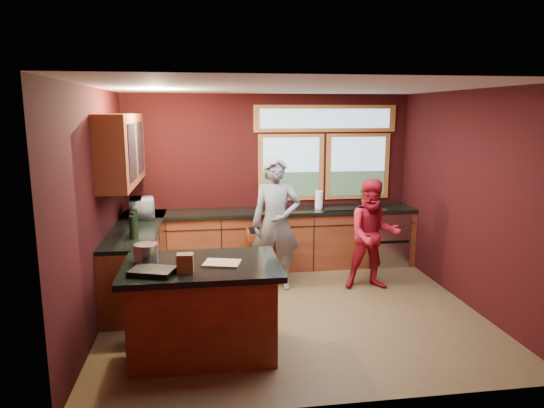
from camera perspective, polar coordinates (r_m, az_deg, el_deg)
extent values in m
plane|color=brown|center=(6.17, 2.32, -12.34)|extent=(4.50, 4.50, 0.00)
cube|color=black|center=(7.73, -0.32, 2.81)|extent=(4.50, 0.02, 2.70)
cube|color=black|center=(3.88, 7.89, -5.42)|extent=(4.50, 0.02, 2.70)
cube|color=black|center=(5.81, -19.97, -0.54)|extent=(0.02, 4.00, 2.70)
cube|color=black|center=(6.57, 22.08, 0.58)|extent=(0.02, 4.00, 2.70)
cube|color=silver|center=(5.68, 2.53, 13.55)|extent=(4.50, 4.00, 0.02)
cube|color=#7F9FB1|center=(7.74, 2.27, 4.31)|extent=(1.06, 0.02, 1.06)
cube|color=#7F9FB1|center=(8.01, 10.05, 4.37)|extent=(1.06, 0.02, 1.06)
cube|color=#B06E33|center=(7.81, 6.34, 9.97)|extent=(2.30, 0.02, 0.42)
cube|color=#572314|center=(6.52, -17.28, 6.14)|extent=(0.36, 1.80, 0.90)
cube|color=#572314|center=(7.62, 0.00, -4.30)|extent=(4.50, 0.60, 0.88)
cube|color=black|center=(7.50, 0.01, -0.89)|extent=(4.50, 0.64, 0.05)
cube|color=#B7B7BC|center=(8.07, 13.16, -3.84)|extent=(0.60, 0.58, 0.85)
cube|color=black|center=(7.70, 8.17, -0.69)|extent=(0.66, 0.46, 0.05)
cube|color=#572314|center=(6.79, -15.55, -6.62)|extent=(0.60, 2.30, 0.88)
cube|color=black|center=(6.66, -15.67, -2.80)|extent=(0.64, 2.30, 0.05)
cube|color=#572314|center=(5.07, -8.13, -12.38)|extent=(1.40, 0.90, 0.88)
cube|color=black|center=(4.90, -8.27, -7.27)|extent=(1.55, 1.05, 0.06)
imported|color=slate|center=(6.65, 0.46, -2.35)|extent=(0.73, 0.55, 1.83)
imported|color=#A31323|center=(6.80, 11.82, -3.55)|extent=(0.81, 0.66, 1.53)
imported|color=#999999|center=(7.20, -15.00, -0.43)|extent=(0.39, 0.53, 0.28)
imported|color=#999999|center=(7.89, 11.28, 1.07)|extent=(0.34, 0.29, 0.38)
cylinder|color=white|center=(7.62, 5.53, 0.51)|extent=(0.12, 0.12, 0.28)
cube|color=tan|center=(4.85, -5.91, -6.94)|extent=(0.40, 0.33, 0.02)
cylinder|color=#ADACB1|center=(5.05, -14.60, -5.57)|extent=(0.24, 0.24, 0.18)
cube|color=brown|center=(4.63, -10.18, -6.86)|extent=(0.16, 0.13, 0.18)
cube|color=black|center=(4.67, -13.86, -7.69)|extent=(0.47, 0.39, 0.05)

